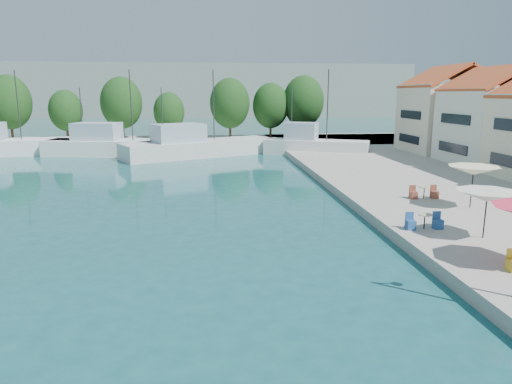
{
  "coord_description": "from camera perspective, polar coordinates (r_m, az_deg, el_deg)",
  "views": [
    {
      "loc": [
        -2.8,
        1.2,
        7.11
      ],
      "look_at": [
        -0.3,
        26.0,
        1.73
      ],
      "focal_mm": 32.0,
      "sensor_mm": 36.0,
      "label": 1
    }
  ],
  "objects": [
    {
      "name": "trawler_01",
      "position": [
        62.01,
        -29.31,
        5.05
      ],
      "size": [
        19.18,
        7.69,
        10.2
      ],
      "rotation": [
        0.0,
        0.0,
        0.16
      ],
      "color": "white",
      "rests_on": "ground"
    },
    {
      "name": "trawler_03",
      "position": [
        53.37,
        -7.4,
        5.59
      ],
      "size": [
        18.26,
        12.37,
        10.2
      ],
      "rotation": [
        0.0,
        0.0,
        0.47
      ],
      "color": "silver",
      "rests_on": "ground"
    },
    {
      "name": "umbrella_white",
      "position": [
        23.12,
        26.93,
        -0.47
      ],
      "size": [
        2.82,
        2.82,
        2.22
      ],
      "color": "black",
      "rests_on": "quay_right"
    },
    {
      "name": "trawler_04",
      "position": [
        54.38,
        7.19,
        5.72
      ],
      "size": [
        12.31,
        7.81,
        10.2
      ],
      "rotation": [
        0.0,
        0.0,
        -0.42
      ],
      "color": "silver",
      "rests_on": "ground"
    },
    {
      "name": "building_05",
      "position": [
        48.85,
        27.86,
        8.63
      ],
      "size": [
        8.4,
        8.8,
        9.7
      ],
      "color": "white",
      "rests_on": "quay_right"
    },
    {
      "name": "quay_far",
      "position": [
        66.35,
        -10.28,
        6.11
      ],
      "size": [
        90.0,
        16.0,
        0.6
      ],
      "primitive_type": "cube",
      "color": "#A09990",
      "rests_on": "ground"
    },
    {
      "name": "building_06",
      "position": [
        56.57,
        22.86,
        9.62
      ],
      "size": [
        9.0,
        8.8,
        10.2
      ],
      "color": "beige",
      "rests_on": "quay_right"
    },
    {
      "name": "tree_07",
      "position": [
        71.07,
        1.84,
        10.73
      ],
      "size": [
        5.5,
        5.5,
        8.15
      ],
      "color": "#3F2B19",
      "rests_on": "quay_far"
    },
    {
      "name": "trawler_02",
      "position": [
        56.26,
        -17.16,
        5.49
      ],
      "size": [
        17.53,
        7.24,
        10.2
      ],
      "rotation": [
        0.0,
        0.0,
        -0.17
      ],
      "color": "silver",
      "rests_on": "ground"
    },
    {
      "name": "tree_06",
      "position": [
        69.65,
        -3.29,
        11.01
      ],
      "size": [
        5.96,
        5.96,
        8.82
      ],
      "color": "#3F2B19",
      "rests_on": "quay_far"
    },
    {
      "name": "tree_05",
      "position": [
        69.94,
        -10.83,
        9.84
      ],
      "size": [
        4.56,
        4.56,
        6.75
      ],
      "color": "#3F2B19",
      "rests_on": "quay_far"
    },
    {
      "name": "tree_02",
      "position": [
        75.58,
        -28.5,
        9.83
      ],
      "size": [
        6.21,
        6.21,
        9.19
      ],
      "color": "#3F2B19",
      "rests_on": "quay_far"
    },
    {
      "name": "tree_08",
      "position": [
        71.69,
        5.94,
        11.2
      ],
      "size": [
        6.26,
        6.26,
        9.27
      ],
      "color": "#3F2B19",
      "rests_on": "quay_far"
    },
    {
      "name": "cafe_table_03",
      "position": [
        30.77,
        20.25,
        -0.25
      ],
      "size": [
        1.82,
        0.7,
        0.76
      ],
      "color": "black",
      "rests_on": "quay_right"
    },
    {
      "name": "umbrella_cream",
      "position": [
        29.01,
        25.55,
        2.46
      ],
      "size": [
        2.91,
        2.91,
        2.46
      ],
      "color": "black",
      "rests_on": "quay_right"
    },
    {
      "name": "hill_west",
      "position": [
        161.11,
        -15.84,
        12.06
      ],
      "size": [
        180.0,
        40.0,
        16.0
      ],
      "primitive_type": "cube",
      "color": "gray",
      "rests_on": "ground"
    },
    {
      "name": "tree_04",
      "position": [
        71.31,
        -16.47,
        10.64
      ],
      "size": [
        6.06,
        6.06,
        8.98
      ],
      "color": "#3F2B19",
      "rests_on": "quay_far"
    },
    {
      "name": "cafe_table_02",
      "position": [
        23.86,
        20.29,
        -3.71
      ],
      "size": [
        1.82,
        0.7,
        0.76
      ],
      "color": "black",
      "rests_on": "quay_right"
    },
    {
      "name": "hill_east",
      "position": [
        183.85,
        7.87,
        11.74
      ],
      "size": [
        140.0,
        40.0,
        12.0
      ],
      "primitive_type": "cube",
      "color": "gray",
      "rests_on": "ground"
    },
    {
      "name": "tree_03",
      "position": [
        73.49,
        -22.69,
        9.38
      ],
      "size": [
        4.8,
        4.8,
        7.1
      ],
      "color": "#3F2B19",
      "rests_on": "quay_far"
    }
  ]
}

